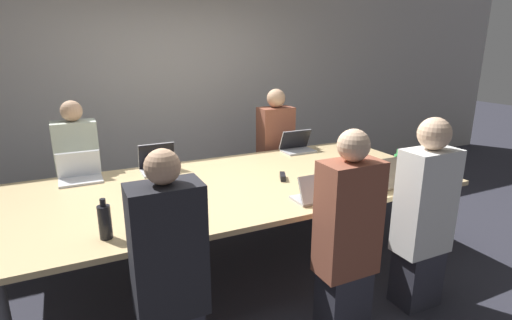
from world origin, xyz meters
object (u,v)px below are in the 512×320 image
(laptop_far_left, at_px, (80,172))
(laptop_near_left, at_px, (157,225))
(person_near_midright, at_px, (347,238))
(stapler, at_px, (283,177))
(person_far_left, at_px, (80,175))
(laptop_far_midleft, at_px, (158,163))
(laptop_near_right, at_px, (384,179))
(person_near_left, at_px, (170,275))
(person_near_right, at_px, (424,218))
(bottle_near_right, at_px, (397,166))
(laptop_near_midright, at_px, (317,193))
(laptop_far_right, at_px, (297,145))
(cup_near_right, at_px, (407,177))
(bottle_near_midright, at_px, (335,177))
(person_far_right, at_px, (275,151))
(bottle_near_left, at_px, (105,221))

(laptop_far_left, relative_size, laptop_near_left, 1.02)
(laptop_far_left, relative_size, person_near_midright, 0.25)
(stapler, bearing_deg, person_far_left, 168.04)
(laptop_far_midleft, bearing_deg, laptop_near_left, -102.73)
(laptop_near_right, height_order, person_near_left, person_near_left)
(person_near_right, height_order, bottle_near_right, person_near_right)
(laptop_near_right, bearing_deg, person_near_left, 11.48)
(laptop_near_midright, distance_m, person_near_midright, 0.50)
(laptop_far_right, height_order, laptop_near_right, laptop_near_right)
(cup_near_right, distance_m, bottle_near_midright, 0.71)
(person_far_right, bearing_deg, bottle_near_right, -75.92)
(laptop_near_midright, relative_size, person_near_left, 0.24)
(laptop_near_midright, height_order, bottle_near_left, bottle_near_left)
(bottle_near_right, height_order, bottle_near_midright, bottle_near_right)
(person_far_right, relative_size, person_near_left, 1.02)
(bottle_near_right, bearing_deg, bottle_near_left, -177.87)
(laptop_far_midleft, bearing_deg, person_near_right, -48.67)
(person_far_left, distance_m, person_far_right, 2.16)
(laptop_near_left, bearing_deg, laptop_far_midleft, -102.73)
(laptop_far_midleft, height_order, person_near_midright, person_near_midright)
(laptop_near_midright, bearing_deg, bottle_near_midright, -154.86)
(person_far_left, relative_size, person_near_right, 0.98)
(person_near_right, bearing_deg, person_near_midright, -0.75)
(laptop_near_left, bearing_deg, laptop_far_right, -143.50)
(laptop_far_right, height_order, person_far_right, person_far_right)
(bottle_near_midright, distance_m, laptop_near_left, 1.50)
(bottle_near_right, bearing_deg, person_near_left, -166.46)
(person_far_left, distance_m, bottle_near_right, 3.03)
(laptop_far_left, relative_size, person_far_right, 0.25)
(laptop_near_right, bearing_deg, laptop_far_left, -29.72)
(person_near_right, relative_size, bottle_near_left, 5.60)
(person_far_left, height_order, laptop_near_midright, person_far_left)
(bottle_near_midright, xyz_separation_m, stapler, (-0.25, 0.43, -0.09))
(stapler, bearing_deg, laptop_near_left, -129.79)
(bottle_near_left, bearing_deg, laptop_near_midright, -1.73)
(laptop_near_midright, bearing_deg, bottle_near_right, -171.66)
(cup_near_right, bearing_deg, bottle_near_left, 179.65)
(laptop_far_right, xyz_separation_m, person_far_right, (-0.08, 0.36, -0.15))
(laptop_far_right, relative_size, person_near_left, 0.25)
(person_near_midright, height_order, person_near_left, person_near_midright)
(laptop_near_right, relative_size, stapler, 2.37)
(cup_near_right, height_order, laptop_near_midright, laptop_near_midright)
(laptop_far_left, bearing_deg, bottle_near_left, -85.93)
(laptop_far_right, relative_size, cup_near_right, 4.29)
(laptop_far_right, bearing_deg, cup_near_right, -75.77)
(person_far_right, relative_size, cup_near_right, 17.25)
(bottle_near_midright, bearing_deg, person_far_right, 79.41)
(person_far_right, relative_size, bottle_near_right, 5.40)
(person_far_right, bearing_deg, stapler, -115.35)
(person_far_right, relative_size, stapler, 9.33)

